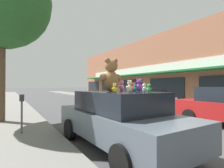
{
  "coord_description": "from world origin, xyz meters",
  "views": [
    {
      "loc": [
        -5.29,
        -4.7,
        1.72
      ],
      "look_at": [
        -0.61,
        3.18,
        1.8
      ],
      "focal_mm": 28.0,
      "sensor_mm": 36.0,
      "label": 1
    }
  ],
  "objects_px": {
    "teddy_bear_red": "(134,87)",
    "teddy_bear_cream": "(130,86)",
    "teddy_bear_giant": "(111,75)",
    "teddy_bear_white": "(144,88)",
    "teddy_bear_teal": "(135,88)",
    "parked_car_far_center": "(142,98)",
    "plush_art_car": "(119,118)",
    "street_tree": "(1,0)",
    "teddy_bear_yellow": "(115,88)",
    "teddy_bear_green": "(149,88)",
    "teddy_bear_purple": "(139,85)",
    "teddy_bear_pink": "(122,86)",
    "parking_meter": "(22,109)"
  },
  "relations": [
    {
      "from": "teddy_bear_giant",
      "to": "teddy_bear_yellow",
      "type": "distance_m",
      "value": 0.98
    },
    {
      "from": "street_tree",
      "to": "teddy_bear_yellow",
      "type": "bearing_deg",
      "value": -65.48
    },
    {
      "from": "teddy_bear_teal",
      "to": "parked_car_far_center",
      "type": "xyz_separation_m",
      "value": [
        4.74,
        5.27,
        -0.82
      ]
    },
    {
      "from": "teddy_bear_yellow",
      "to": "street_tree",
      "type": "bearing_deg",
      "value": -80.55
    },
    {
      "from": "teddy_bear_cream",
      "to": "street_tree",
      "type": "distance_m",
      "value": 7.24
    },
    {
      "from": "teddy_bear_teal",
      "to": "parked_car_far_center",
      "type": "bearing_deg",
      "value": -167.65
    },
    {
      "from": "plush_art_car",
      "to": "teddy_bear_giant",
      "type": "bearing_deg",
      "value": 107.85
    },
    {
      "from": "teddy_bear_red",
      "to": "parked_car_far_center",
      "type": "distance_m",
      "value": 7.04
    },
    {
      "from": "teddy_bear_white",
      "to": "teddy_bear_teal",
      "type": "relative_size",
      "value": 1.09
    },
    {
      "from": "plush_art_car",
      "to": "teddy_bear_giant",
      "type": "distance_m",
      "value": 1.24
    },
    {
      "from": "teddy_bear_purple",
      "to": "teddy_bear_teal",
      "type": "xyz_separation_m",
      "value": [
        -0.11,
        0.04,
        -0.08
      ]
    },
    {
      "from": "teddy_bear_white",
      "to": "street_tree",
      "type": "relative_size",
      "value": 0.03
    },
    {
      "from": "teddy_bear_cream",
      "to": "parking_meter",
      "type": "distance_m",
      "value": 3.7
    },
    {
      "from": "teddy_bear_yellow",
      "to": "teddy_bear_pink",
      "type": "relative_size",
      "value": 0.66
    },
    {
      "from": "teddy_bear_yellow",
      "to": "teddy_bear_teal",
      "type": "distance_m",
      "value": 1.12
    },
    {
      "from": "teddy_bear_green",
      "to": "street_tree",
      "type": "xyz_separation_m",
      "value": [
        -3.4,
        5.67,
        3.81
      ]
    },
    {
      "from": "teddy_bear_red",
      "to": "teddy_bear_purple",
      "type": "relative_size",
      "value": 0.71
    },
    {
      "from": "teddy_bear_red",
      "to": "teddy_bear_cream",
      "type": "distance_m",
      "value": 0.78
    },
    {
      "from": "teddy_bear_white",
      "to": "teddy_bear_teal",
      "type": "height_order",
      "value": "teddy_bear_white"
    },
    {
      "from": "teddy_bear_yellow",
      "to": "parking_meter",
      "type": "distance_m",
      "value": 3.46
    },
    {
      "from": "teddy_bear_red",
      "to": "teddy_bear_teal",
      "type": "relative_size",
      "value": 1.22
    },
    {
      "from": "teddy_bear_cream",
      "to": "parked_car_far_center",
      "type": "height_order",
      "value": "teddy_bear_cream"
    },
    {
      "from": "teddy_bear_cream",
      "to": "teddy_bear_white",
      "type": "height_order",
      "value": "teddy_bear_cream"
    },
    {
      "from": "teddy_bear_purple",
      "to": "teddy_bear_red",
      "type": "bearing_deg",
      "value": -43.47
    },
    {
      "from": "teddy_bear_white",
      "to": "street_tree",
      "type": "xyz_separation_m",
      "value": [
        -3.43,
        5.46,
        3.8
      ]
    },
    {
      "from": "teddy_bear_yellow",
      "to": "teddy_bear_teal",
      "type": "bearing_deg",
      "value": -168.93
    },
    {
      "from": "teddy_bear_green",
      "to": "teddy_bear_white",
      "type": "height_order",
      "value": "teddy_bear_white"
    },
    {
      "from": "plush_art_car",
      "to": "teddy_bear_red",
      "type": "bearing_deg",
      "value": 1.75
    },
    {
      "from": "teddy_bear_green",
      "to": "teddy_bear_cream",
      "type": "height_order",
      "value": "teddy_bear_cream"
    },
    {
      "from": "teddy_bear_cream",
      "to": "teddy_bear_purple",
      "type": "height_order",
      "value": "teddy_bear_purple"
    },
    {
      "from": "parked_car_far_center",
      "to": "plush_art_car",
      "type": "bearing_deg",
      "value": -135.35
    },
    {
      "from": "teddy_bear_yellow",
      "to": "teddy_bear_purple",
      "type": "height_order",
      "value": "teddy_bear_purple"
    },
    {
      "from": "teddy_bear_pink",
      "to": "teddy_bear_white",
      "type": "xyz_separation_m",
      "value": [
        -0.16,
        -1.33,
        -0.05
      ]
    },
    {
      "from": "teddy_bear_cream",
      "to": "teddy_bear_teal",
      "type": "height_order",
      "value": "teddy_bear_cream"
    },
    {
      "from": "teddy_bear_yellow",
      "to": "teddy_bear_white",
      "type": "height_order",
      "value": "teddy_bear_white"
    },
    {
      "from": "teddy_bear_purple",
      "to": "parking_meter",
      "type": "relative_size",
      "value": 0.3
    },
    {
      "from": "teddy_bear_giant",
      "to": "teddy_bear_red",
      "type": "distance_m",
      "value": 0.77
    },
    {
      "from": "teddy_bear_purple",
      "to": "teddy_bear_yellow",
      "type": "bearing_deg",
      "value": 38.14
    },
    {
      "from": "plush_art_car",
      "to": "teddy_bear_yellow",
      "type": "relative_size",
      "value": 19.86
    },
    {
      "from": "parked_car_far_center",
      "to": "teddy_bear_yellow",
      "type": "bearing_deg",
      "value": -134.89
    },
    {
      "from": "teddy_bear_giant",
      "to": "teddy_bear_cream",
      "type": "xyz_separation_m",
      "value": [
        0.1,
        -0.77,
        -0.32
      ]
    },
    {
      "from": "teddy_bear_yellow",
      "to": "teddy_bear_green",
      "type": "bearing_deg",
      "value": 152.52
    },
    {
      "from": "teddy_bear_yellow",
      "to": "parking_meter",
      "type": "xyz_separation_m",
      "value": [
        -1.81,
        2.87,
        -0.69
      ]
    },
    {
      "from": "teddy_bear_giant",
      "to": "teddy_bear_pink",
      "type": "relative_size",
      "value": 2.77
    },
    {
      "from": "plush_art_car",
      "to": "teddy_bear_teal",
      "type": "height_order",
      "value": "teddy_bear_teal"
    },
    {
      "from": "parked_car_far_center",
      "to": "parking_meter",
      "type": "xyz_separation_m",
      "value": [
        -7.56,
        -2.9,
        0.14
      ]
    },
    {
      "from": "teddy_bear_giant",
      "to": "street_tree",
      "type": "relative_size",
      "value": 0.13
    },
    {
      "from": "teddy_bear_yellow",
      "to": "teddy_bear_cream",
      "type": "height_order",
      "value": "teddy_bear_cream"
    },
    {
      "from": "plush_art_car",
      "to": "teddy_bear_cream",
      "type": "xyz_separation_m",
      "value": [
        0.0,
        -0.51,
        0.89
      ]
    },
    {
      "from": "teddy_bear_giant",
      "to": "teddy_bear_white",
      "type": "bearing_deg",
      "value": 120.08
    }
  ]
}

